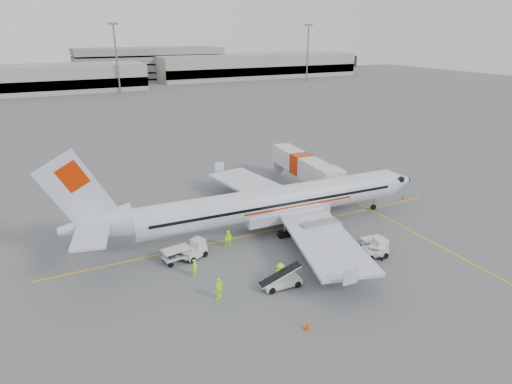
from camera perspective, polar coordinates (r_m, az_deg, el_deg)
ground at (r=45.20m, az=1.12°, el=-5.32°), size 360.00×360.00×0.00m
stripe_lead at (r=45.20m, az=1.12°, el=-5.31°), size 44.00×0.20×0.01m
stripe_cross at (r=47.40m, az=21.08°, el=-5.51°), size 0.20×20.00×0.01m
terminal_east at (r=202.16m, az=0.02°, el=16.51°), size 90.00×26.00×10.00m
parking_garage at (r=201.29m, az=-14.07°, el=16.48°), size 62.00×24.00×14.00m
treeline at (r=212.58m, az=-21.69°, el=14.78°), size 300.00×3.00×6.00m
mast_center at (r=156.14m, az=-18.08°, el=16.51°), size 3.20×1.20×22.00m
mast_east at (r=183.16m, az=6.89°, el=17.81°), size 3.20×1.20×22.00m
aircraft at (r=43.84m, az=2.63°, el=1.32°), size 39.55×31.58×10.59m
jet_bridge at (r=57.56m, az=6.08°, el=2.82°), size 4.18×17.40×4.53m
belt_loader at (r=35.66m, az=3.47°, el=-10.90°), size 4.37×1.84×2.32m
tug_fore at (r=41.64m, az=15.60°, el=-7.22°), size 2.42×1.62×1.73m
tug_mid at (r=38.68m, az=12.05°, el=-9.20°), size 2.48×1.97×1.68m
tug_aft at (r=40.35m, az=-8.23°, el=-7.57°), size 2.54×2.06×1.71m
cart_loaded_a at (r=40.05m, az=-10.56°, el=-8.29°), size 2.69×1.83×1.30m
cart_loaded_b at (r=40.39m, az=-8.81°, el=-8.09°), size 2.40×1.99×1.08m
cart_empty_a at (r=42.10m, az=16.02°, el=-7.32°), size 2.75×2.51×1.24m
cart_empty_b at (r=43.15m, az=15.22°, el=-6.62°), size 2.27×1.53×1.11m
cone_nose at (r=56.78m, az=19.02°, el=-0.60°), size 0.35×0.35×0.58m
cone_port at (r=64.20m, az=-2.29°, el=2.96°), size 0.34×0.34×0.56m
cone_stbd at (r=31.82m, az=6.90°, el=-17.24°), size 0.42×0.42×0.69m
crew_a at (r=37.51m, az=-8.12°, el=-9.99°), size 0.70×0.69×1.62m
crew_b at (r=41.84m, az=-3.66°, el=-6.26°), size 1.09×1.07×1.77m
crew_c at (r=36.37m, az=3.27°, el=-10.71°), size 0.87×1.26×1.78m
crew_d at (r=34.41m, az=-4.94°, el=-12.70°), size 1.17×0.94×1.85m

